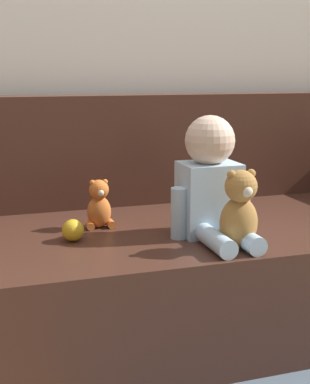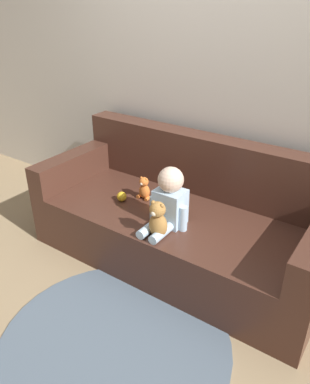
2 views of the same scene
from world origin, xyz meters
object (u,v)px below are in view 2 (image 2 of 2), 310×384
at_px(couch, 181,220).
at_px(person_baby, 169,201).
at_px(teddy_bear_brown, 158,220).
at_px(plush_toy_side, 144,189).
at_px(toy_ball, 122,196).

relative_size(couch, person_baby, 5.15).
xyz_separation_m(teddy_bear_brown, plush_toy_side, (-0.37, 0.36, -0.04)).
bearing_deg(couch, plush_toy_side, -170.73).
xyz_separation_m(person_baby, teddy_bear_brown, (0.03, -0.16, -0.05)).
xyz_separation_m(couch, teddy_bear_brown, (0.07, -0.41, 0.24)).
bearing_deg(plush_toy_side, person_baby, -29.99).
height_order(couch, teddy_bear_brown, couch).
bearing_deg(plush_toy_side, teddy_bear_brown, -44.24).
bearing_deg(person_baby, teddy_bear_brown, -80.65).
bearing_deg(teddy_bear_brown, toy_ball, 154.31).
height_order(person_baby, toy_ball, person_baby).
distance_m(plush_toy_side, toy_ball, 0.18).
relative_size(couch, plush_toy_side, 11.89).
distance_m(person_baby, teddy_bear_brown, 0.17).
bearing_deg(toy_ball, teddy_bear_brown, -25.69).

